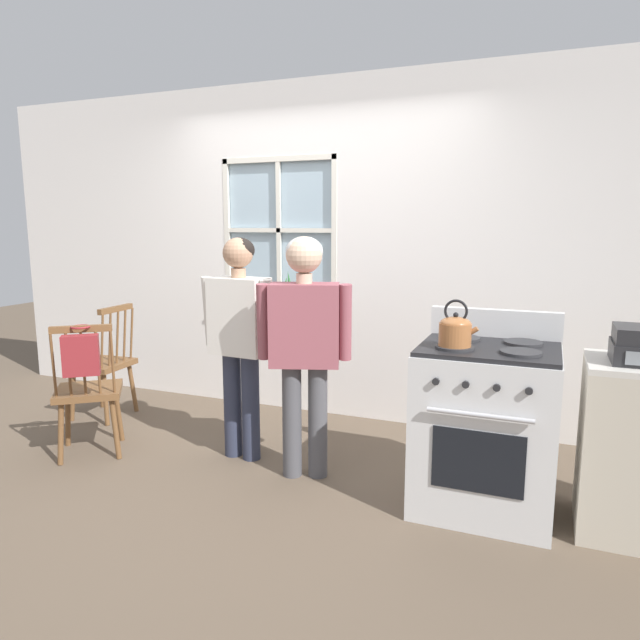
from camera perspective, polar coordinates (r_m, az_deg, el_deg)
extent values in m
plane|color=brown|center=(3.74, -8.09, -15.36)|extent=(16.00, 16.00, 0.00)
cube|color=white|center=(5.74, -19.24, 6.85)|extent=(2.31, 0.06, 2.70)
cube|color=white|center=(4.33, 21.28, 5.99)|extent=(3.07, 0.06, 2.70)
cube|color=white|center=(4.94, -3.89, -3.41)|extent=(1.03, 0.06, 0.93)
cube|color=white|center=(4.88, -4.17, 19.41)|extent=(1.03, 0.06, 0.59)
cube|color=silver|center=(4.78, -4.37, 1.64)|extent=(1.09, 0.10, 0.03)
cube|color=#9EB7C6|center=(4.82, -3.99, 8.95)|extent=(0.97, 0.01, 1.12)
cube|color=silver|center=(4.79, -4.14, 8.95)|extent=(0.04, 0.02, 1.18)
cube|color=silver|center=(4.79, -4.14, 8.95)|extent=(1.03, 0.02, 0.04)
cube|color=silver|center=(5.03, -9.26, 8.88)|extent=(0.04, 0.03, 1.18)
cube|color=silver|center=(4.60, 1.46, 8.94)|extent=(0.04, 0.03, 1.18)
cube|color=silver|center=(4.82, -4.23, 15.76)|extent=(1.03, 0.03, 0.04)
cube|color=silver|center=(4.83, -4.06, 2.14)|extent=(1.03, 0.03, 0.04)
cube|color=brown|center=(4.25, -22.12, -6.61)|extent=(0.58, 0.57, 0.04)
cylinder|color=brown|center=(4.45, -19.51, -8.83)|extent=(0.06, 0.09, 0.42)
cylinder|color=brown|center=(4.49, -23.89, -8.95)|extent=(0.09, 0.06, 0.42)
cylinder|color=brown|center=(4.15, -19.78, -10.20)|extent=(0.09, 0.06, 0.42)
cylinder|color=brown|center=(4.19, -24.50, -10.31)|extent=(0.06, 0.09, 0.42)
cylinder|color=brown|center=(4.01, -20.02, -4.09)|extent=(0.05, 0.06, 0.45)
cylinder|color=brown|center=(4.02, -21.30, -4.14)|extent=(0.05, 0.06, 0.45)
cylinder|color=brown|center=(4.03, -22.58, -4.19)|extent=(0.05, 0.06, 0.45)
cylinder|color=brown|center=(4.04, -23.85, -4.23)|extent=(0.05, 0.06, 0.45)
cylinder|color=brown|center=(4.06, -25.11, -4.28)|extent=(0.05, 0.06, 0.45)
cube|color=brown|center=(3.98, -22.80, -0.82)|extent=(0.32, 0.26, 0.04)
cube|color=brown|center=(5.00, -20.99, -4.16)|extent=(0.42, 0.44, 0.04)
cylinder|color=brown|center=(5.28, -21.01, -6.02)|extent=(0.07, 0.07, 0.42)
cylinder|color=brown|center=(5.04, -23.49, -6.93)|extent=(0.07, 0.07, 0.42)
cylinder|color=brown|center=(5.09, -18.22, -6.45)|extent=(0.07, 0.07, 0.42)
cylinder|color=brown|center=(4.83, -20.65, -7.43)|extent=(0.07, 0.07, 0.42)
cylinder|color=brown|center=(4.99, -18.33, -1.39)|extent=(0.07, 0.02, 0.45)
cylinder|color=brown|center=(4.92, -18.96, -1.58)|extent=(0.07, 0.02, 0.45)
cylinder|color=brown|center=(4.85, -19.61, -1.77)|extent=(0.07, 0.02, 0.45)
cylinder|color=brown|center=(4.78, -20.27, -1.96)|extent=(0.07, 0.02, 0.45)
cylinder|color=brown|center=(4.71, -20.96, -2.16)|extent=(0.07, 0.02, 0.45)
cube|color=brown|center=(4.81, -19.77, 1.04)|extent=(0.06, 0.38, 0.04)
cylinder|color=#2D3347|center=(3.96, -8.73, -8.33)|extent=(0.12, 0.12, 0.72)
cylinder|color=#2D3347|center=(3.88, -6.94, -8.66)|extent=(0.12, 0.12, 0.72)
cube|color=white|center=(3.78, -8.06, 0.39)|extent=(0.40, 0.24, 0.51)
cylinder|color=white|center=(3.89, -11.01, 0.88)|extent=(0.08, 0.11, 0.47)
cylinder|color=white|center=(3.64, -5.28, 0.40)|extent=(0.08, 0.11, 0.47)
cylinder|color=tan|center=(3.74, -8.16, 4.68)|extent=(0.10, 0.10, 0.06)
sphere|color=tan|center=(3.74, -8.21, 6.66)|extent=(0.20, 0.20, 0.20)
ellipsoid|color=black|center=(3.75, -8.09, 6.94)|extent=(0.20, 0.20, 0.16)
cylinder|color=#4C4C51|center=(3.62, -2.82, -10.04)|extent=(0.12, 0.12, 0.72)
cylinder|color=#4C4C51|center=(3.61, -0.22, -10.09)|extent=(0.12, 0.12, 0.72)
cube|color=#934C56|center=(3.45, -1.57, -0.49)|extent=(0.47, 0.34, 0.50)
cylinder|color=#934C56|center=(3.46, -5.70, -0.18)|extent=(0.11, 0.13, 0.47)
cylinder|color=#934C56|center=(3.42, 2.55, -0.25)|extent=(0.11, 0.13, 0.47)
cylinder|color=beige|center=(3.42, -1.59, 4.18)|extent=(0.10, 0.10, 0.06)
sphere|color=beige|center=(3.41, -1.60, 6.52)|extent=(0.22, 0.22, 0.22)
ellipsoid|color=silver|center=(3.42, -1.59, 6.87)|extent=(0.22, 0.22, 0.18)
cube|color=silver|center=(3.32, 16.19, -10.55)|extent=(0.73, 0.64, 0.90)
cube|color=black|center=(3.20, 16.57, -2.75)|extent=(0.72, 0.61, 0.02)
cylinder|color=#2D2D30|center=(3.09, 13.30, -2.69)|extent=(0.20, 0.20, 0.02)
cylinder|color=#2D2D30|center=(3.06, 19.44, -3.10)|extent=(0.20, 0.20, 0.02)
cylinder|color=#2D2D30|center=(3.34, 13.98, -1.81)|extent=(0.20, 0.20, 0.02)
cylinder|color=#2D2D30|center=(3.31, 19.66, -2.18)|extent=(0.20, 0.20, 0.02)
cube|color=silver|center=(3.46, 17.12, -0.29)|extent=(0.73, 0.06, 0.16)
cube|color=black|center=(3.04, 15.48, -13.53)|extent=(0.46, 0.01, 0.32)
cylinder|color=silver|center=(2.94, 15.65, -9.15)|extent=(0.51, 0.02, 0.02)
cylinder|color=#232326|center=(2.93, 11.51, -6.05)|extent=(0.04, 0.02, 0.04)
cylinder|color=#232326|center=(2.91, 14.36, -6.27)|extent=(0.04, 0.02, 0.04)
cylinder|color=#232326|center=(2.90, 17.26, -6.49)|extent=(0.04, 0.02, 0.04)
cylinder|color=#232326|center=(2.89, 20.18, -6.69)|extent=(0.04, 0.02, 0.04)
cylinder|color=#A86638|center=(3.08, 13.35, -1.43)|extent=(0.17, 0.17, 0.12)
ellipsoid|color=#A86638|center=(3.06, 13.39, -0.33)|extent=(0.16, 0.16, 0.07)
sphere|color=black|center=(3.06, 13.43, 0.50)|extent=(0.03, 0.03, 0.03)
cylinder|color=#A86638|center=(3.06, 14.86, -1.20)|extent=(0.08, 0.03, 0.07)
torus|color=black|center=(3.05, 13.44, 0.87)|extent=(0.12, 0.01, 0.12)
cylinder|color=#935B3D|center=(4.72, -3.31, 2.44)|extent=(0.12, 0.12, 0.12)
cylinder|color=#33261C|center=(4.71, -3.32, 3.04)|extent=(0.11, 0.11, 0.01)
cone|color=#2D7038|center=(4.71, -3.11, 4.01)|extent=(0.05, 0.04, 0.15)
cone|color=#2D7038|center=(4.72, -3.42, 3.67)|extent=(0.05, 0.05, 0.09)
cone|color=#2D7038|center=(4.69, -3.44, 3.72)|extent=(0.04, 0.06, 0.11)
cube|color=maroon|center=(3.92, -22.81, -3.28)|extent=(0.23, 0.21, 0.26)
torus|color=maroon|center=(3.97, -22.83, -0.64)|extent=(0.17, 0.17, 0.01)
cube|color=beige|center=(3.36, 29.28, -11.47)|extent=(0.55, 0.50, 0.87)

